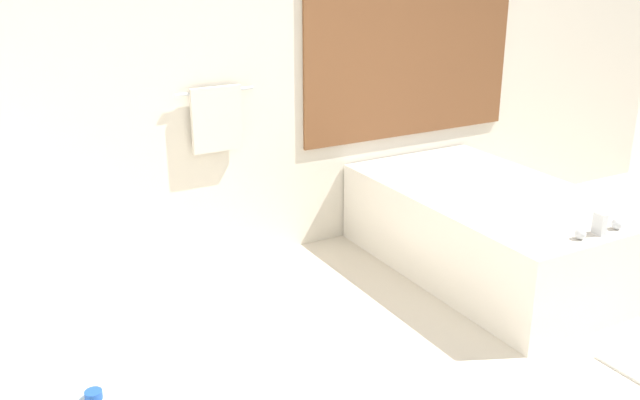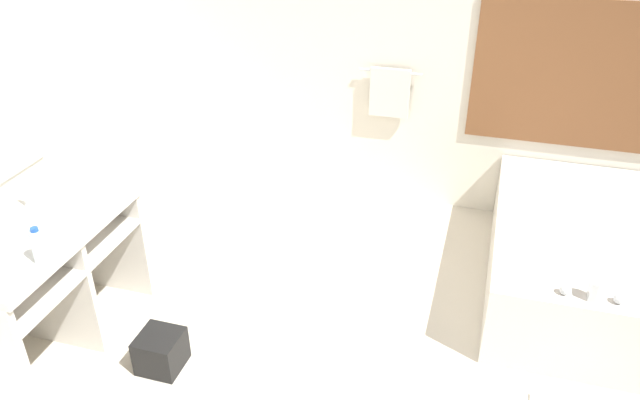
% 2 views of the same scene
% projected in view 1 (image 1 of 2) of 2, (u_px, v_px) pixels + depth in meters
% --- Properties ---
extents(wall_back_with_blinds, '(7.40, 0.13, 2.70)m').
position_uv_depth(wall_back_with_blinds, '(261.00, 53.00, 4.44)').
color(wall_back_with_blinds, silver).
rests_on(wall_back_with_blinds, ground_plane).
extents(bathtub, '(1.07, 1.83, 0.66)m').
position_uv_depth(bathtub, '(490.00, 226.00, 4.53)').
color(bathtub, silver).
rests_on(bathtub, ground_plane).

